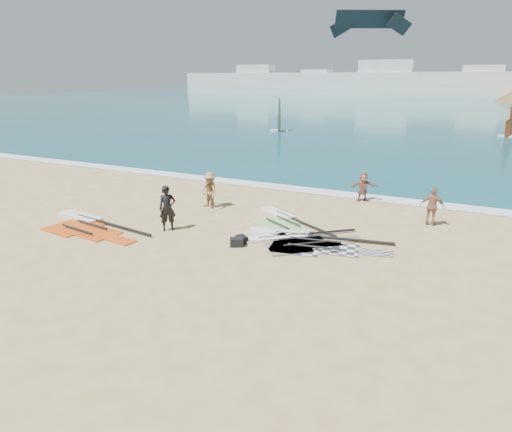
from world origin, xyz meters
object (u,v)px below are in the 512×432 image
at_px(rig_orange, 289,241).
at_px(gear_bag_near, 237,242).
at_px(rig_red, 87,224).
at_px(beachgoer_back, 432,207).
at_px(beachgoer_left, 209,192).
at_px(rig_green, 284,220).
at_px(gear_bag_far, 242,240).
at_px(rig_grey, 304,241).
at_px(beachgoer_right, 363,187).
at_px(person_wetsuit, 167,208).
at_px(beachgoer_mid, 210,190).

distance_m(rig_orange, gear_bag_near, 2.08).
bearing_deg(rig_red, beachgoer_back, 33.64).
relative_size(rig_orange, rig_red, 0.81).
bearing_deg(beachgoer_left, rig_green, 8.26).
height_order(rig_orange, gear_bag_far, gear_bag_far).
bearing_deg(gear_bag_near, rig_grey, 34.99).
bearing_deg(beachgoer_right, rig_green, -144.34).
distance_m(gear_bag_near, person_wetsuit, 3.58).
xyz_separation_m(rig_grey, beachgoer_left, (-5.84, 2.38, 0.76)).
relative_size(rig_grey, rig_orange, 1.24).
relative_size(rig_green, rig_orange, 0.93).
relative_size(rig_orange, beachgoer_right, 3.06).
bearing_deg(rig_red, gear_bag_far, 16.51).
height_order(rig_green, beachgoer_back, beachgoer_back).
relative_size(rig_green, rig_red, 0.75).
xyz_separation_m(beachgoer_left, beachgoer_right, (6.60, 4.51, -0.02)).
xyz_separation_m(rig_green, beachgoer_right, (2.46, 4.89, 0.73)).
bearing_deg(beachgoer_left, person_wetsuit, -73.94).
xyz_separation_m(person_wetsuit, beachgoer_right, (6.44, 8.09, -0.19)).
xyz_separation_m(rig_red, person_wetsuit, (3.63, 1.06, 0.92)).
bearing_deg(rig_grey, beachgoer_right, 73.59).
height_order(rig_orange, rig_red, rig_red).
distance_m(beachgoer_mid, beachgoer_right, 7.93).
bearing_deg(beachgoer_back, beachgoer_right, -32.20).
bearing_deg(beachgoer_mid, rig_green, 34.17).
distance_m(rig_grey, gear_bag_far, 2.48).
bearing_deg(gear_bag_near, person_wetsuit, 174.27).
xyz_separation_m(gear_bag_near, beachgoer_left, (-3.63, 3.92, 0.64)).
height_order(rig_green, gear_bag_near, gear_bag_near).
distance_m(rig_orange, beachgoer_mid, 6.05).
relative_size(beachgoer_left, beachgoer_back, 0.94).
height_order(rig_grey, rig_red, same).
bearing_deg(beachgoer_right, beachgoer_left, -173.26).
bearing_deg(beachgoer_left, rig_red, -113.37).
bearing_deg(rig_red, rig_green, 37.09).
xyz_separation_m(rig_red, beachgoer_left, (3.47, 4.63, 0.76)).
xyz_separation_m(gear_bag_far, person_wetsuit, (-3.50, -0.02, 0.83)).
relative_size(beachgoer_mid, beachgoer_right, 1.14).
bearing_deg(rig_grey, rig_orange, -164.19).
height_order(rig_green, rig_orange, rig_orange).
bearing_deg(beachgoer_mid, rig_orange, 13.58).
height_order(rig_grey, gear_bag_far, gear_bag_far).
height_order(gear_bag_near, person_wetsuit, person_wetsuit).
bearing_deg(beachgoer_mid, beachgoer_right, 74.81).
bearing_deg(person_wetsuit, rig_orange, -35.48).
distance_m(rig_grey, rig_green, 2.62).
bearing_deg(beachgoer_back, rig_red, 29.43).
bearing_deg(rig_grey, beachgoer_mid, 146.58).
bearing_deg(rig_red, rig_grey, 21.51).
relative_size(rig_red, beachgoer_left, 3.67).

